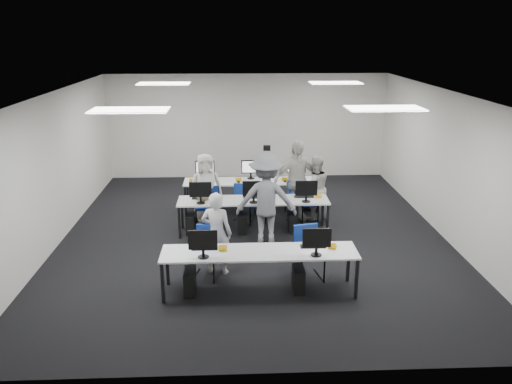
{
  "coord_description": "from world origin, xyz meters",
  "views": [
    {
      "loc": [
        -0.38,
        -9.81,
        4.17
      ],
      "look_at": [
        0.04,
        -0.1,
        1.0
      ],
      "focal_mm": 35.0,
      "sensor_mm": 36.0,
      "label": 1
    }
  ],
  "objects_px": {
    "chair_1": "(308,262)",
    "student_1": "(315,188)",
    "chair_0": "(206,262)",
    "student_3": "(296,181)",
    "photographer": "(266,199)",
    "desk_mid": "(253,202)",
    "chair_3": "(254,211)",
    "chair_2": "(204,213)",
    "chair_4": "(308,209)",
    "chair_6": "(245,206)",
    "student_0": "(217,233)",
    "chair_7": "(295,205)",
    "desk_front": "(259,254)",
    "chair_5": "(209,207)",
    "student_2": "(206,188)"
  },
  "relations": [
    {
      "from": "chair_6",
      "to": "student_1",
      "type": "bearing_deg",
      "value": 8.06
    },
    {
      "from": "chair_5",
      "to": "chair_1",
      "type": "bearing_deg",
      "value": -77.61
    },
    {
      "from": "chair_5",
      "to": "photographer",
      "type": "distance_m",
      "value": 2.04
    },
    {
      "from": "desk_mid",
      "to": "chair_6",
      "type": "bearing_deg",
      "value": 101.25
    },
    {
      "from": "chair_0",
      "to": "photographer",
      "type": "relative_size",
      "value": 0.48
    },
    {
      "from": "desk_front",
      "to": "chair_1",
      "type": "height_order",
      "value": "chair_1"
    },
    {
      "from": "desk_front",
      "to": "chair_6",
      "type": "relative_size",
      "value": 3.6
    },
    {
      "from": "student_1",
      "to": "chair_3",
      "type": "bearing_deg",
      "value": -4.73
    },
    {
      "from": "chair_4",
      "to": "chair_7",
      "type": "xyz_separation_m",
      "value": [
        -0.26,
        0.23,
        0.04
      ]
    },
    {
      "from": "chair_4",
      "to": "chair_7",
      "type": "distance_m",
      "value": 0.35
    },
    {
      "from": "desk_mid",
      "to": "photographer",
      "type": "distance_m",
      "value": 0.7
    },
    {
      "from": "student_3",
      "to": "chair_0",
      "type": "bearing_deg",
      "value": -142.89
    },
    {
      "from": "chair_4",
      "to": "student_1",
      "type": "bearing_deg",
      "value": 21.19
    },
    {
      "from": "photographer",
      "to": "student_1",
      "type": "bearing_deg",
      "value": -127.04
    },
    {
      "from": "chair_0",
      "to": "student_0",
      "type": "height_order",
      "value": "student_0"
    },
    {
      "from": "chair_4",
      "to": "student_2",
      "type": "distance_m",
      "value": 2.38
    },
    {
      "from": "chair_7",
      "to": "student_0",
      "type": "xyz_separation_m",
      "value": [
        -1.73,
        -2.73,
        0.46
      ]
    },
    {
      "from": "desk_mid",
      "to": "student_1",
      "type": "xyz_separation_m",
      "value": [
        1.43,
        0.72,
        0.07
      ]
    },
    {
      "from": "chair_5",
      "to": "student_2",
      "type": "relative_size",
      "value": 0.52
    },
    {
      "from": "chair_2",
      "to": "chair_4",
      "type": "xyz_separation_m",
      "value": [
        2.35,
        0.19,
        -0.01
      ]
    },
    {
      "from": "student_3",
      "to": "photographer",
      "type": "height_order",
      "value": "photographer"
    },
    {
      "from": "student_2",
      "to": "student_3",
      "type": "relative_size",
      "value": 0.85
    },
    {
      "from": "chair_3",
      "to": "desk_front",
      "type": "bearing_deg",
      "value": -109.94
    },
    {
      "from": "chair_5",
      "to": "photographer",
      "type": "height_order",
      "value": "photographer"
    },
    {
      "from": "desk_front",
      "to": "photographer",
      "type": "bearing_deg",
      "value": 83.21
    },
    {
      "from": "photographer",
      "to": "student_2",
      "type": "bearing_deg",
      "value": -41.32
    },
    {
      "from": "chair_1",
      "to": "student_1",
      "type": "bearing_deg",
      "value": 67.77
    },
    {
      "from": "chair_5",
      "to": "student_3",
      "type": "xyz_separation_m",
      "value": [
        1.99,
        -0.14,
        0.66
      ]
    },
    {
      "from": "chair_0",
      "to": "chair_4",
      "type": "xyz_separation_m",
      "value": [
        2.18,
        2.66,
        -0.03
      ]
    },
    {
      "from": "chair_2",
      "to": "chair_3",
      "type": "height_order",
      "value": "chair_2"
    },
    {
      "from": "chair_3",
      "to": "desk_mid",
      "type": "bearing_deg",
      "value": -113.62
    },
    {
      "from": "student_1",
      "to": "desk_mid",
      "type": "bearing_deg",
      "value": 16.87
    },
    {
      "from": "desk_front",
      "to": "student_0",
      "type": "relative_size",
      "value": 2.11
    },
    {
      "from": "chair_4",
      "to": "chair_7",
      "type": "bearing_deg",
      "value": 131.75
    },
    {
      "from": "desk_front",
      "to": "chair_5",
      "type": "distance_m",
      "value": 3.64
    },
    {
      "from": "desk_mid",
      "to": "chair_1",
      "type": "bearing_deg",
      "value": -67.67
    },
    {
      "from": "chair_4",
      "to": "chair_5",
      "type": "bearing_deg",
      "value": 166.86
    },
    {
      "from": "desk_front",
      "to": "desk_mid",
      "type": "bearing_deg",
      "value": 90.0
    },
    {
      "from": "chair_2",
      "to": "chair_7",
      "type": "height_order",
      "value": "chair_7"
    },
    {
      "from": "student_1",
      "to": "chair_5",
      "type": "bearing_deg",
      "value": -13.55
    },
    {
      "from": "desk_front",
      "to": "chair_0",
      "type": "distance_m",
      "value": 1.15
    },
    {
      "from": "desk_front",
      "to": "student_2",
      "type": "relative_size",
      "value": 2.06
    },
    {
      "from": "chair_0",
      "to": "student_3",
      "type": "xyz_separation_m",
      "value": [
        1.91,
        2.76,
        0.63
      ]
    },
    {
      "from": "photographer",
      "to": "student_0",
      "type": "bearing_deg",
      "value": 58.04
    },
    {
      "from": "desk_front",
      "to": "chair_7",
      "type": "relative_size",
      "value": 3.4
    },
    {
      "from": "desk_mid",
      "to": "student_1",
      "type": "bearing_deg",
      "value": 26.72
    },
    {
      "from": "chair_3",
      "to": "chair_6",
      "type": "height_order",
      "value": "chair_6"
    },
    {
      "from": "chair_0",
      "to": "chair_3",
      "type": "xyz_separation_m",
      "value": [
        0.96,
        2.62,
        -0.02
      ]
    },
    {
      "from": "chair_5",
      "to": "student_2",
      "type": "bearing_deg",
      "value": -131.51
    },
    {
      "from": "chair_1",
      "to": "chair_5",
      "type": "relative_size",
      "value": 1.15
    }
  ]
}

